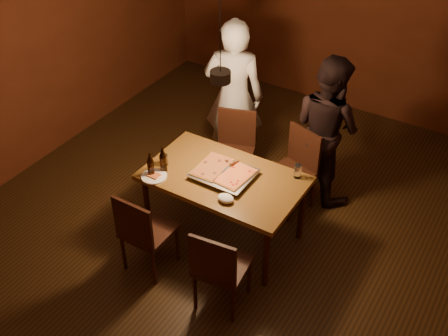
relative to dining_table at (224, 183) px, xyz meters
The scene contains 19 objects.
room_shell 0.73m from the dining_table, 138.40° to the left, with size 6.00×6.00×6.00m.
dining_table is the anchor object (origin of this frame).
chair_far_left 0.89m from the dining_table, 113.84° to the left, with size 0.53×0.53×0.49m.
chair_far_right 0.93m from the dining_table, 65.96° to the left, with size 0.53×0.53×0.49m.
chair_near_left 0.89m from the dining_table, 115.50° to the right, with size 0.42×0.42×0.49m.
chair_near_right 0.94m from the dining_table, 61.46° to the right, with size 0.47×0.47×0.49m.
pizza_tray 0.10m from the dining_table, 113.35° to the right, with size 0.55×0.45×0.05m, color silver.
pizza_meat 0.19m from the dining_table, behind, with size 0.26×0.41×0.02m, color maroon.
pizza_cheese 0.18m from the dining_table, ahead, with size 0.25×0.39×0.02m, color gold.
spatula 0.14m from the dining_table, 82.28° to the left, with size 0.09×0.24×0.04m, color silver, non-canonical shape.
beer_bottle_a 0.72m from the dining_table, 150.24° to the right, with size 0.07×0.07×0.25m.
beer_bottle_b 0.62m from the dining_table, 157.33° to the right, with size 0.07×0.07×0.26m.
water_glass_left 0.62m from the dining_table, 166.45° to the right, with size 0.07×0.07×0.11m, color silver.
water_glass_right 0.70m from the dining_table, 30.80° to the left, with size 0.07×0.07×0.14m, color silver.
plate_slice 0.66m from the dining_table, 147.61° to the right, with size 0.24×0.24×0.03m.
napkin 0.37m from the dining_table, 56.01° to the right, with size 0.15×0.12×0.06m, color white.
diner_white 1.26m from the dining_table, 116.61° to the left, with size 0.66×0.43×1.81m, color silver.
diner_dark 1.32m from the dining_table, 66.40° to the left, with size 0.79×0.62×1.63m, color black.
pendant_lamp 1.09m from the dining_table, 138.40° to the left, with size 0.18×0.18×1.10m.
Camera 1 is at (2.27, -3.63, 4.01)m, focal length 45.00 mm.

